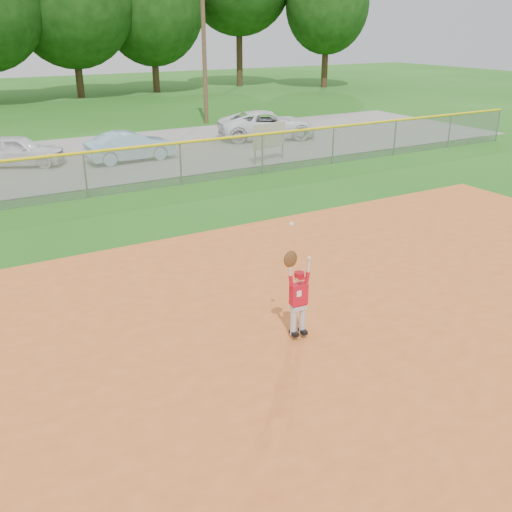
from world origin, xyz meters
The scene contains 10 objects.
ground centered at (0.00, 0.00, 0.00)m, with size 120.00×120.00×0.00m, color #205D15.
clay_infield centered at (0.00, -3.00, 0.02)m, with size 24.00×16.00×0.04m, color #CD5E25.
parking_strip centered at (0.00, 16.00, 0.01)m, with size 44.00×10.00×0.03m, color gray.
car_white_a centered at (-1.20, 15.89, 0.65)m, with size 1.45×3.62×1.23m, color silver.
car_blue centered at (3.01, 14.51, 0.63)m, with size 1.27×3.66×1.20m, color #84AEC5.
car_white_b centered at (10.48, 15.94, 0.71)m, with size 2.25×4.88×1.36m, color white.
sponsor_sign centered at (7.89, 11.52, 1.06)m, with size 1.77×0.48×1.60m.
outfield_fence centered at (0.00, 10.00, 0.88)m, with size 40.06×0.10×1.55m.
power_lines centered at (1.00, 22.00, 4.68)m, with size 19.40×0.24×9.00m.
ballplayer centered at (0.88, -1.00, 0.93)m, with size 0.54×0.24×2.15m.
Camera 1 is at (-4.24, -8.43, 5.29)m, focal length 40.00 mm.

